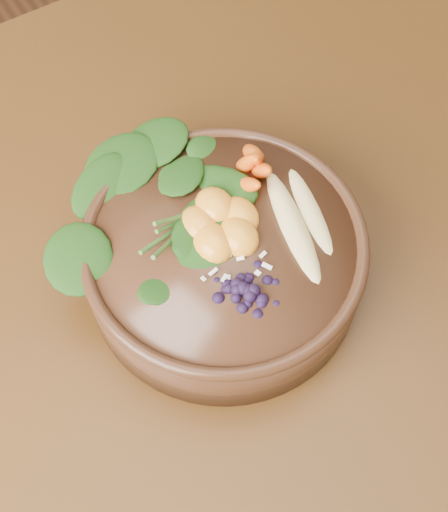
{
  "coord_description": "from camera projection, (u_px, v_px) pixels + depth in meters",
  "views": [
    {
      "loc": [
        -0.45,
        -0.39,
        1.47
      ],
      "look_at": [
        -0.25,
        -0.07,
        0.8
      ],
      "focal_mm": 50.0,
      "sensor_mm": 36.0,
      "label": 1
    }
  ],
  "objects": [
    {
      "name": "carrot_cluster",
      "position": [
        251.0,
        145.0,
        0.75
      ],
      "size": [
        0.08,
        0.08,
        0.08
      ],
      "primitive_type": null,
      "rotation": [
        0.0,
        0.0,
        -0.26
      ],
      "color": "orange",
      "rests_on": "stoneware_bowl"
    },
    {
      "name": "coconut_flakes",
      "position": [
        232.0,
        256.0,
        0.73
      ],
      "size": [
        0.11,
        0.1,
        0.01
      ],
      "primitive_type": null,
      "rotation": [
        0.0,
        0.0,
        -0.26
      ],
      "color": "white",
      "rests_on": "stoneware_bowl"
    },
    {
      "name": "dining_table",
      "position": [
        354.0,
        189.0,
        0.99
      ],
      "size": [
        1.6,
        0.9,
        0.75
      ],
      "color": "#331C0C",
      "rests_on": "ground"
    },
    {
      "name": "banana_halves",
      "position": [
        303.0,
        211.0,
        0.74
      ],
      "size": [
        0.09,
        0.17,
        0.03
      ],
      "rotation": [
        0.0,
        0.0,
        -0.26
      ],
      "color": "#E0CC84",
      "rests_on": "stoneware_bowl"
    },
    {
      "name": "stoneware_bowl",
      "position": [
        224.0,
        260.0,
        0.78
      ],
      "size": [
        0.37,
        0.37,
        0.08
      ],
      "primitive_type": "cylinder",
      "rotation": [
        0.0,
        0.0,
        -0.26
      ],
      "color": "#3F2414",
      "rests_on": "dining_table"
    },
    {
      "name": "mandarin_cluster",
      "position": [
        221.0,
        218.0,
        0.74
      ],
      "size": [
        0.11,
        0.12,
        0.03
      ],
      "primitive_type": null,
      "rotation": [
        0.0,
        0.0,
        -0.26
      ],
      "color": "orange",
      "rests_on": "stoneware_bowl"
    },
    {
      "name": "blueberry_pile",
      "position": [
        245.0,
        283.0,
        0.7
      ],
      "size": [
        0.16,
        0.14,
        0.04
      ],
      "primitive_type": null,
      "rotation": [
        0.0,
        0.0,
        -0.26
      ],
      "color": "black",
      "rests_on": "stoneware_bowl"
    },
    {
      "name": "kale_heap",
      "position": [
        164.0,
        192.0,
        0.75
      ],
      "size": [
        0.24,
        0.22,
        0.05
      ],
      "primitive_type": null,
      "rotation": [
        0.0,
        0.0,
        -0.26
      ],
      "color": "#1D4412",
      "rests_on": "stoneware_bowl"
    },
    {
      "name": "ground",
      "position": [
        306.0,
        361.0,
        1.56
      ],
      "size": [
        4.0,
        4.0,
        0.0
      ],
      "primitive_type": "plane",
      "color": "#381E0F",
      "rests_on": "ground"
    }
  ]
}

